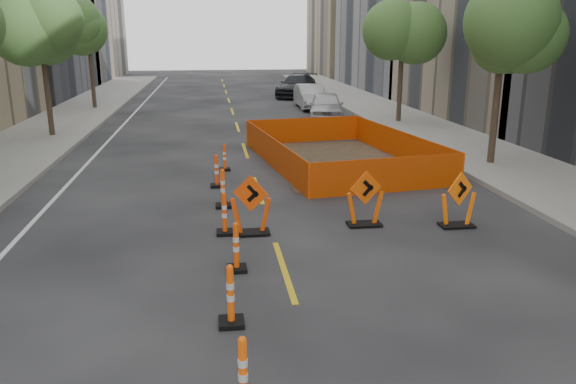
{
  "coord_description": "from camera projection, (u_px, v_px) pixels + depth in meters",
  "views": [
    {
      "loc": [
        -1.33,
        -6.17,
        4.49
      ],
      "look_at": [
        0.32,
        5.77,
        1.1
      ],
      "focal_mm": 35.0,
      "sensor_mm": 36.0,
      "label": 1
    }
  ],
  "objects": [
    {
      "name": "parked_car_near",
      "position": [
        326.0,
        106.0,
        30.27
      ],
      "size": [
        2.58,
        4.72,
        1.52
      ],
      "primitive_type": "imported",
      "rotation": [
        0.0,
        0.0,
        -0.18
      ],
      "color": "silver",
      "rests_on": "ground"
    },
    {
      "name": "chevron_sign_center",
      "position": [
        365.0,
        198.0,
        13.49
      ],
      "size": [
        1.01,
        0.73,
        1.38
      ],
      "primitive_type": null,
      "rotation": [
        0.0,
        0.0,
        0.21
      ],
      "color": "#D54A08",
      "rests_on": "ground"
    },
    {
      "name": "bld_right_e",
      "position": [
        370.0,
        2.0,
        63.24
      ],
      "size": [
        12.0,
        14.0,
        16.0
      ],
      "primitive_type": "cube",
      "color": "tan",
      "rests_on": "ground"
    },
    {
      "name": "chevron_sign_right",
      "position": [
        459.0,
        200.0,
        13.41
      ],
      "size": [
        1.06,
        0.87,
        1.37
      ],
      "primitive_type": null,
      "rotation": [
        0.0,
        0.0,
        0.42
      ],
      "color": "#FF650A",
      "rests_on": "ground"
    },
    {
      "name": "channelizer_6",
      "position": [
        223.0,
        188.0,
        14.99
      ],
      "size": [
        0.42,
        0.42,
        1.06
      ],
      "primitive_type": null,
      "color": "#F84E0A",
      "rests_on": "ground"
    },
    {
      "name": "parked_car_mid",
      "position": [
        311.0,
        97.0,
        35.13
      ],
      "size": [
        1.58,
        4.52,
        1.49
      ],
      "primitive_type": "imported",
      "rotation": [
        0.0,
        0.0,
        -0.0
      ],
      "color": "#AFAFB5",
      "rests_on": "ground"
    },
    {
      "name": "parked_car_far",
      "position": [
        297.0,
        86.0,
        41.74
      ],
      "size": [
        4.2,
        6.03,
        1.62
      ],
      "primitive_type": "imported",
      "rotation": [
        0.0,
        0.0,
        -0.38
      ],
      "color": "black",
      "rests_on": "ground"
    },
    {
      "name": "tree_l_d",
      "position": [
        88.0,
        34.0,
        33.54
      ],
      "size": [
        2.8,
        2.8,
        5.95
      ],
      "color": "#382B1E",
      "rests_on": "ground"
    },
    {
      "name": "channelizer_8",
      "position": [
        225.0,
        157.0,
        19.1
      ],
      "size": [
        0.36,
        0.36,
        0.92
      ],
      "primitive_type": null,
      "color": "#E63909",
      "rests_on": "ground"
    },
    {
      "name": "channelizer_3",
      "position": [
        231.0,
        295.0,
        8.87
      ],
      "size": [
        0.41,
        0.41,
        1.04
      ],
      "primitive_type": null,
      "color": "#F1500A",
      "rests_on": "ground"
    },
    {
      "name": "tree_r_b",
      "position": [
        503.0,
        33.0,
        18.6
      ],
      "size": [
        2.8,
        2.8,
        5.95
      ],
      "color": "#382B1E",
      "rests_on": "ground"
    },
    {
      "name": "channelizer_7",
      "position": [
        217.0,
        171.0,
        17.01
      ],
      "size": [
        0.4,
        0.4,
        1.01
      ],
      "primitive_type": null,
      "color": "red",
      "rests_on": "ground"
    },
    {
      "name": "channelizer_5",
      "position": [
        224.0,
        214.0,
        12.95
      ],
      "size": [
        0.4,
        0.4,
        1.01
      ],
      "primitive_type": null,
      "color": "#DB3D09",
      "rests_on": "ground"
    },
    {
      "name": "channelizer_2",
      "position": [
        243.0,
        373.0,
        6.84
      ],
      "size": [
        0.4,
        0.4,
        1.01
      ],
      "primitive_type": null,
      "color": "#FF580A",
      "rests_on": "ground"
    },
    {
      "name": "sidewalk_right",
      "position": [
        506.0,
        164.0,
        19.89
      ],
      "size": [
        4.0,
        90.0,
        0.15
      ],
      "primitive_type": "cube",
      "color": "gray",
      "rests_on": "ground"
    },
    {
      "name": "channelizer_4",
      "position": [
        236.0,
        247.0,
        10.94
      ],
      "size": [
        0.39,
        0.39,
        1.0
      ],
      "primitive_type": null,
      "color": "#DC4609",
      "rests_on": "ground"
    },
    {
      "name": "chevron_sign_left",
      "position": [
        251.0,
        205.0,
        12.9
      ],
      "size": [
        1.1,
        0.92,
        1.42
      ],
      "primitive_type": null,
      "rotation": [
        0.0,
        0.0,
        -0.43
      ],
      "color": "#D53F09",
      "rests_on": "ground"
    },
    {
      "name": "safety_fence",
      "position": [
        338.0,
        148.0,
        20.27
      ],
      "size": [
        6.05,
        8.99,
        1.05
      ],
      "primitive_type": null,
      "rotation": [
        0.0,
        0.0,
        0.14
      ],
      "color": "#E25A0B",
      "rests_on": "ground"
    },
    {
      "name": "tree_r_c",
      "position": [
        403.0,
        34.0,
        28.14
      ],
      "size": [
        2.8,
        2.8,
        5.95
      ],
      "color": "#382B1E",
      "rests_on": "ground"
    },
    {
      "name": "tree_l_c",
      "position": [
        41.0,
        34.0,
        24.01
      ],
      "size": [
        2.8,
        2.8,
        5.95
      ],
      "color": "#382B1E",
      "rests_on": "ground"
    }
  ]
}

